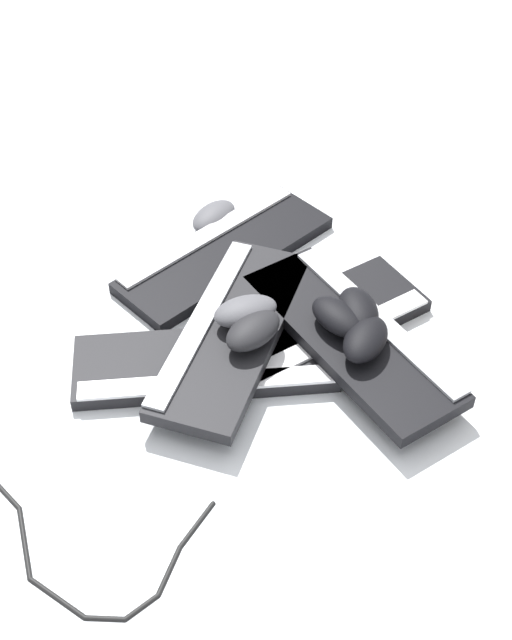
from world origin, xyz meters
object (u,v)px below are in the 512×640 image
Objects in this scene: keyboard_3 at (231,332)px; mouse_0 at (251,331)px; keyboard_1 at (205,364)px; mouse_4 at (365,339)px; keyboard_0 at (224,253)px; keyboard_4 at (352,337)px; keyboard_2 at (308,329)px; mouse_3 at (339,317)px; mouse_5 at (244,312)px; mouse_1 at (214,216)px; mouse_2 at (358,310)px.

mouse_0 is at bearing -150.67° from keyboard_3.
keyboard_1 is 0.27m from mouse_4.
keyboard_0 is 0.29m from keyboard_1.
keyboard_4 is 4.23× the size of mouse_4.
keyboard_1 is 0.20m from keyboard_2.
mouse_3 is 0.07m from mouse_4.
keyboard_2 is 4.22× the size of mouse_5.
keyboard_2 is (0.03, -0.19, 0.00)m from keyboard_1.
mouse_4 is (-0.06, -0.02, 0.00)m from mouse_3.
mouse_1 is 1.00× the size of mouse_4.
keyboard_2 is 4.22× the size of mouse_1.
keyboard_0 is 0.34m from keyboard_4.
keyboard_3 is 4.07× the size of mouse_2.
mouse_4 is at bearing -175.53° from keyboard_4.
mouse_0 is 1.00× the size of mouse_1.
mouse_1 is (0.38, -0.11, 0.01)m from keyboard_1.
mouse_3 is 1.00× the size of mouse_5.
mouse_2 and mouse_5 have the same top height.
keyboard_3 is 4.07× the size of mouse_4.
mouse_3 is at bearing 51.01° from keyboard_4.
mouse_1 is 0.35m from mouse_5.
keyboard_2 is 0.11m from mouse_2.
keyboard_4 is 0.05m from mouse_3.
mouse_3 is 0.16m from mouse_5.
mouse_0 reaches higher than keyboard_4.
mouse_3 is (-0.01, -0.15, 0.00)m from mouse_0.
mouse_4 is (-0.08, -0.25, 0.07)m from keyboard_1.
keyboard_4 is 0.44m from mouse_1.
keyboard_3 is 0.22m from mouse_2.
keyboard_1 is 0.27m from mouse_2.
mouse_0 is at bearing 62.77° from mouse_3.
keyboard_1 is 0.25m from keyboard_4.
mouse_5 is (0.04, -0.08, 0.07)m from keyboard_1.
keyboard_1 is 0.99× the size of keyboard_4.
mouse_2 and mouse_4 have the same top height.
keyboard_3 is (-0.00, 0.14, 0.03)m from keyboard_2.
mouse_0 reaches higher than keyboard_3.
mouse_0 is at bearing -96.19° from mouse_5.
mouse_0 reaches higher than mouse_1.
mouse_3 reaches higher than keyboard_0.
mouse_0 is (0.03, 0.17, 0.04)m from keyboard_4.
mouse_3 is at bearing -93.98° from keyboard_1.
keyboard_0 is 0.39m from mouse_4.
keyboard_3 is at bearing 41.62° from mouse_1.
mouse_4 reaches higher than keyboard_3.
keyboard_4 is 4.23× the size of mouse_3.
keyboard_2 is 1.04× the size of keyboard_3.
mouse_5 is (-0.23, 0.02, 0.07)m from keyboard_0.
keyboard_1 is at bearing -158.25° from mouse_5.
mouse_4 is 0.21m from mouse_5.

